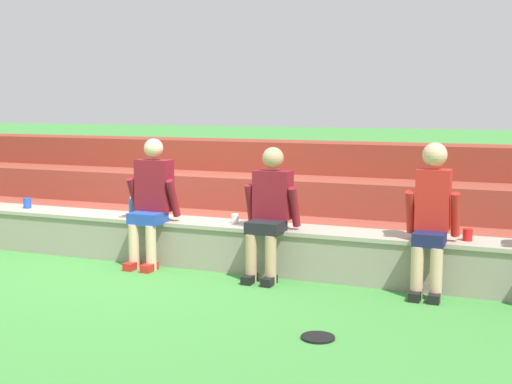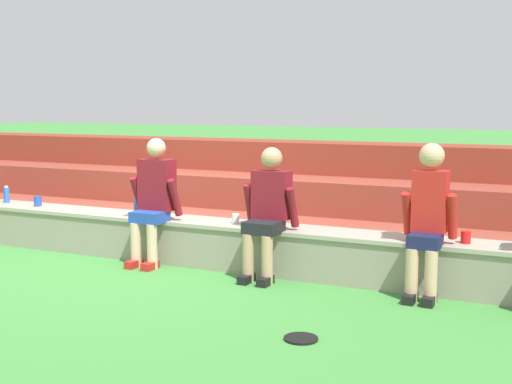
{
  "view_description": "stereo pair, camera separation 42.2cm",
  "coord_description": "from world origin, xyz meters",
  "views": [
    {
      "loc": [
        3.93,
        -6.18,
        1.74
      ],
      "look_at": [
        1.32,
        0.24,
        0.82
      ],
      "focal_mm": 47.6,
      "sensor_mm": 36.0,
      "label": 1
    },
    {
      "loc": [
        4.32,
        -6.01,
        1.74
      ],
      "look_at": [
        1.32,
        0.24,
        0.82
      ],
      "focal_mm": 47.6,
      "sensor_mm": 36.0,
      "label": 2
    }
  ],
  "objects": [
    {
      "name": "plastic_cup_middle",
      "position": [
        3.43,
        0.22,
        0.53
      ],
      "size": [
        0.09,
        0.09,
        0.11
      ],
      "primitive_type": "cylinder",
      "color": "red",
      "rests_on": "stone_seating_wall"
    },
    {
      "name": "plastic_cup_left_end",
      "position": [
        1.08,
        0.25,
        0.53
      ],
      "size": [
        0.08,
        0.08,
        0.1
      ],
      "primitive_type": "cylinder",
      "color": "white",
      "rests_on": "stone_seating_wall"
    },
    {
      "name": "frisbee",
      "position": [
        2.53,
        -1.52,
        0.01
      ],
      "size": [
        0.25,
        0.25,
        0.02
      ],
      "primitive_type": "cylinder",
      "color": "black",
      "rests_on": "ground"
    },
    {
      "name": "brick_bleachers",
      "position": [
        0.0,
        1.98,
        0.47
      ],
      "size": [
        10.8,
        2.18,
        1.22
      ],
      "color": "#984232",
      "rests_on": "ground"
    },
    {
      "name": "water_bottle_mid_left",
      "position": [
        -2.22,
        0.3,
        0.58
      ],
      "size": [
        0.07,
        0.07,
        0.21
      ],
      "color": "blue",
      "rests_on": "stone_seating_wall"
    },
    {
      "name": "person_right_of_center",
      "position": [
        3.12,
        0.02,
        0.74
      ],
      "size": [
        0.48,
        0.55,
        1.38
      ],
      "color": "#DBAD89",
      "rests_on": "ground"
    },
    {
      "name": "ground_plane",
      "position": [
        0.0,
        0.0,
        0.0
      ],
      "size": [
        80.0,
        80.0,
        0.0
      ],
      "primitive_type": "plane",
      "color": "#428E3D"
    },
    {
      "name": "plastic_cup_right_end",
      "position": [
        -1.65,
        0.24,
        0.54
      ],
      "size": [
        0.09,
        0.09,
        0.12
      ],
      "primitive_type": "cylinder",
      "color": "blue",
      "rests_on": "stone_seating_wall"
    },
    {
      "name": "water_bottle_center_gap",
      "position": [
        -0.21,
        0.28,
        0.58
      ],
      "size": [
        0.07,
        0.07,
        0.21
      ],
      "color": "blue",
      "rests_on": "stone_seating_wall"
    },
    {
      "name": "person_center",
      "position": [
        1.56,
        0.01,
        0.69
      ],
      "size": [
        0.55,
        0.58,
        1.3
      ],
      "color": "tan",
      "rests_on": "ground"
    },
    {
      "name": "stone_seating_wall",
      "position": [
        0.0,
        0.24,
        0.26
      ],
      "size": [
        9.4,
        0.52,
        0.48
      ],
      "color": "gray",
      "rests_on": "ground"
    },
    {
      "name": "person_left_of_center",
      "position": [
        0.21,
        0.01,
        0.72
      ],
      "size": [
        0.56,
        0.52,
        1.36
      ],
      "color": "beige",
      "rests_on": "ground"
    }
  ]
}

